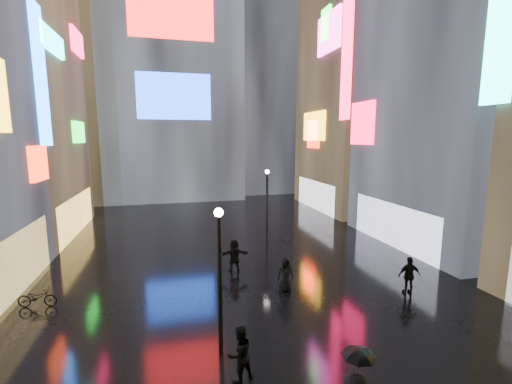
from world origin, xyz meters
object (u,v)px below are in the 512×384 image
object	(u,v)px
lamp_far	(267,200)
bicycle	(37,297)
lamp_near	(220,274)
pedestrian_3	(409,275)

from	to	relation	value
lamp_far	bicycle	world-z (taller)	lamp_far
lamp_far	bicycle	xyz separation A→B (m)	(-12.75, -7.38, -2.50)
lamp_near	pedestrian_3	size ratio (longest dim) A/B	2.84
bicycle	pedestrian_3	bearing A→B (deg)	-90.89
lamp_far	bicycle	size ratio (longest dim) A/B	3.10
lamp_far	bicycle	distance (m)	14.95
pedestrian_3	bicycle	distance (m)	17.18
bicycle	lamp_near	bearing A→B (deg)	-117.10
lamp_near	lamp_far	bearing A→B (deg)	67.30
lamp_near	bicycle	distance (m)	9.50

